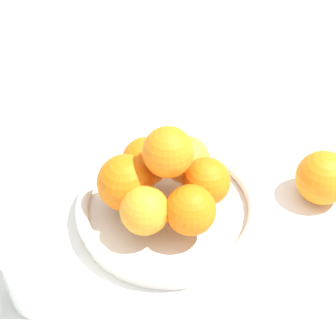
% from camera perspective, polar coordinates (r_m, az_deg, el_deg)
% --- Properties ---
extents(ground_plane, '(4.00, 4.00, 0.00)m').
position_cam_1_polar(ground_plane, '(0.82, 0.00, -5.02)').
color(ground_plane, white).
extents(fruit_bowl, '(0.26, 0.26, 0.04)m').
position_cam_1_polar(fruit_bowl, '(0.81, 0.00, -4.17)').
color(fruit_bowl, silver).
rests_on(fruit_bowl, ground_plane).
extents(orange_pile, '(0.18, 0.17, 0.13)m').
position_cam_1_polar(orange_pile, '(0.76, -0.39, -1.12)').
color(orange_pile, orange).
rests_on(orange_pile, fruit_bowl).
extents(stray_orange, '(0.08, 0.08, 0.08)m').
position_cam_1_polar(stray_orange, '(0.85, 15.47, -0.95)').
color(stray_orange, orange).
rests_on(stray_orange, ground_plane).
extents(drinking_glass, '(0.08, 0.08, 0.10)m').
position_cam_1_polar(drinking_glass, '(0.72, -13.24, -10.15)').
color(drinking_glass, silver).
rests_on(drinking_glass, ground_plane).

